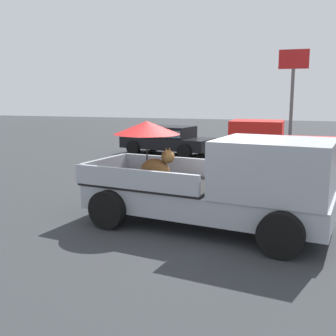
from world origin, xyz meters
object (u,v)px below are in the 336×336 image
(pickup_truck_main, at_px, (224,183))
(parked_sedan_near, at_px, (168,139))
(motel_sign, at_px, (293,80))
(pickup_truck_red, at_px, (283,146))

(pickup_truck_main, distance_m, parked_sedan_near, 10.91)
(parked_sedan_near, distance_m, motel_sign, 6.65)
(pickup_truck_main, bearing_deg, parked_sedan_near, 122.04)
(pickup_truck_main, bearing_deg, pickup_truck_red, 91.75)
(pickup_truck_main, distance_m, pickup_truck_red, 7.70)
(motel_sign, bearing_deg, pickup_truck_main, -94.15)
(pickup_truck_main, xyz_separation_m, motel_sign, (0.93, 12.79, 2.48))
(pickup_truck_main, distance_m, motel_sign, 13.06)
(pickup_truck_main, height_order, parked_sedan_near, pickup_truck_main)
(pickup_truck_red, height_order, parked_sedan_near, pickup_truck_red)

